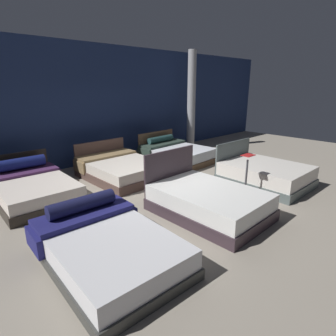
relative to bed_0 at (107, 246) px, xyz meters
name	(u,v)px	position (x,y,z in m)	size (l,w,h in m)	color
ground_plane	(158,193)	(2.17, 1.41, -0.24)	(18.00, 18.00, 0.02)	gray
showroom_back_wall	(83,106)	(2.17, 4.68, 1.52)	(18.00, 0.06, 3.50)	navy
bed_0	(107,246)	(0.00, 0.00, 0.00)	(1.61, 2.19, 0.72)	#333431
bed_1	(207,201)	(2.13, -0.04, 0.02)	(1.47, 2.10, 1.07)	#34272E
bed_2	(264,174)	(4.40, 0.02, 0.03)	(1.56, 1.96, 0.94)	#4E5958
bed_3	(32,187)	(0.01, 3.01, 0.01)	(1.53, 2.19, 0.83)	black
bed_4	(121,169)	(2.18, 2.87, 0.01)	(1.71, 2.15, 0.83)	#503A33
bed_5	(176,154)	(4.30, 2.95, 0.02)	(1.78, 2.05, 0.86)	brown
price_sign	(246,183)	(3.26, -0.15, 0.14)	(0.28, 0.24, 0.97)	#3F3F44
support_pillar	(191,102)	(5.98, 3.86, 1.52)	(0.30, 0.30, 3.50)	#99999E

